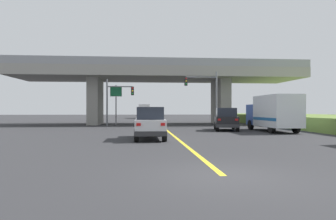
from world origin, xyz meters
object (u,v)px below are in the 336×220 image
(suv_lead, at_px, (150,123))
(traffic_signal_farside, at_px, (117,97))
(suv_crossing, at_px, (226,119))
(box_truck, at_px, (273,113))
(semi_truck_distant, at_px, (144,111))
(highway_sign, at_px, (116,96))
(traffic_signal_nearside, at_px, (206,91))

(suv_lead, bearing_deg, traffic_signal_farside, 102.39)
(suv_crossing, height_order, box_truck, box_truck)
(box_truck, height_order, semi_truck_distant, box_truck)
(traffic_signal_farside, height_order, semi_truck_distant, traffic_signal_farside)
(suv_crossing, xyz_separation_m, semi_truck_distant, (-7.02, 40.15, 0.59))
(suv_lead, height_order, highway_sign, highway_sign)
(semi_truck_distant, bearing_deg, traffic_signal_nearside, -78.82)
(box_truck, xyz_separation_m, traffic_signal_nearside, (-4.02, 8.40, 2.34))
(suv_lead, bearing_deg, semi_truck_distant, 89.94)
(traffic_signal_farside, relative_size, semi_truck_distant, 0.74)
(traffic_signal_farside, bearing_deg, suv_crossing, -35.61)
(traffic_signal_nearside, xyz_separation_m, traffic_signal_farside, (-9.97, 0.83, -0.67))
(box_truck, height_order, traffic_signal_nearside, traffic_signal_nearside)
(semi_truck_distant, bearing_deg, suv_crossing, -80.08)
(suv_crossing, height_order, highway_sign, highway_sign)
(traffic_signal_nearside, height_order, traffic_signal_farside, traffic_signal_nearside)
(suv_lead, xyz_separation_m, suv_crossing, (7.07, 7.57, -0.00))
(suv_crossing, xyz_separation_m, traffic_signal_nearside, (-0.39, 6.60, 2.94))
(suv_crossing, distance_m, box_truck, 4.10)
(traffic_signal_nearside, distance_m, traffic_signal_farside, 10.03)
(suv_crossing, bearing_deg, suv_lead, -121.99)
(highway_sign, bearing_deg, suv_lead, -78.78)
(highway_sign, bearing_deg, box_truck, -41.12)
(box_truck, height_order, highway_sign, highway_sign)
(suv_lead, relative_size, semi_truck_distant, 0.67)
(suv_lead, bearing_deg, traffic_signal_nearside, 64.76)
(suv_crossing, relative_size, highway_sign, 0.95)
(suv_lead, height_order, traffic_signal_farside, traffic_signal_farside)
(highway_sign, bearing_deg, semi_truck_distant, 82.89)
(box_truck, bearing_deg, highway_sign, 138.88)
(suv_crossing, distance_m, traffic_signal_nearside, 7.23)
(suv_lead, height_order, semi_truck_distant, semi_truck_distant)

